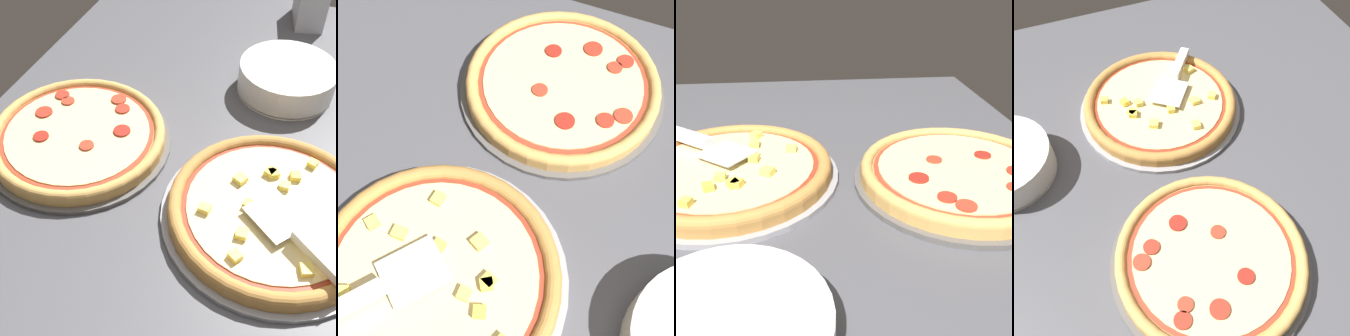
{
  "view_description": "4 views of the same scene",
  "coord_description": "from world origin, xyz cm",
  "views": [
    {
      "loc": [
        -65.21,
        -10.6,
        68.8
      ],
      "look_at": [
        -6.87,
        11.79,
        3.0
      ],
      "focal_mm": 50.0,
      "sensor_mm": 36.0,
      "label": 1
    },
    {
      "loc": [
        8.15,
        -23.85,
        71.67
      ],
      "look_at": [
        -6.87,
        11.79,
        3.0
      ],
      "focal_mm": 50.0,
      "sensor_mm": 36.0,
      "label": 2
    },
    {
      "loc": [
        57.27,
        5.28,
        37.98
      ],
      "look_at": [
        -6.87,
        11.79,
        3.0
      ],
      "focal_mm": 42.0,
      "sensor_mm": 36.0,
      "label": 3
    },
    {
      "loc": [
        12.25,
        58.84,
        73.36
      ],
      "look_at": [
        -6.87,
        11.79,
        3.0
      ],
      "focal_mm": 42.0,
      "sensor_mm": 36.0,
      "label": 4
    }
  ],
  "objects": [
    {
      "name": "pizza_pan_front",
      "position": [
        -9.53,
        -9.49,
        0.5
      ],
      "size": [
        40.71,
        40.71,
        1.0
      ],
      "primitive_type": "cylinder",
      "color": "#939399",
      "rests_on": "ground_plane"
    },
    {
      "name": "pizza_front",
      "position": [
        -9.53,
        -9.48,
        2.52
      ],
      "size": [
        38.27,
        38.27,
        3.45
      ],
      "color": "#B77F3D",
      "rests_on": "pizza_pan_front"
    },
    {
      "name": "serving_spatula",
      "position": [
        -16.76,
        -16.24,
        5.22
      ],
      "size": [
        16.35,
        19.14,
        2.0
      ],
      "color": "silver",
      "rests_on": "pizza_front"
    },
    {
      "name": "pizza_pan_back",
      "position": [
        -4.21,
        33.06,
        0.5
      ],
      "size": [
        39.05,
        39.05,
        1.0
      ],
      "primitive_type": "cylinder",
      "color": "#565451",
      "rests_on": "ground_plane"
    },
    {
      "name": "pizza_back",
      "position": [
        -4.18,
        33.07,
        2.58
      ],
      "size": [
        36.71,
        36.71,
        3.09
      ],
      "color": "tan",
      "rests_on": "pizza_pan_back"
    },
    {
      "name": "ground_plane",
      "position": [
        0.0,
        0.0,
        -1.8
      ],
      "size": [
        152.76,
        116.37,
        3.6
      ],
      "primitive_type": "cube",
      "color": "#4C4C51"
    }
  ]
}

